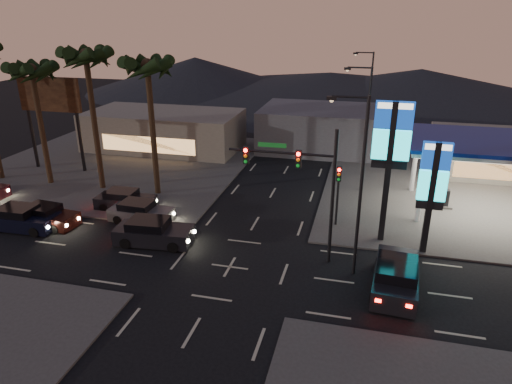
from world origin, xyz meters
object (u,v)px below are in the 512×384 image
(car_lane_a_rear, at_px, (22,219))
(car_lane_b_mid, at_px, (125,200))
(gas_station, at_px, (498,146))
(car_lane_a_front, at_px, (153,232))
(suv_station, at_px, (396,276))
(pylon_sign_short, at_px, (433,181))
(pylon_sign_tall, at_px, (391,145))
(car_lane_a_mid, at_px, (46,216))
(car_lane_b_front, at_px, (140,212))
(traffic_signal_mast, at_px, (302,176))

(car_lane_a_rear, distance_m, car_lane_b_mid, 6.96)
(gas_station, bearing_deg, car_lane_a_front, -154.34)
(car_lane_a_rear, relative_size, car_lane_b_mid, 1.09)
(gas_station, height_order, suv_station, gas_station)
(car_lane_a_front, relative_size, car_lane_b_mid, 1.13)
(car_lane_b_mid, bearing_deg, car_lane_a_rear, -137.13)
(pylon_sign_short, relative_size, car_lane_b_mid, 1.54)
(pylon_sign_tall, xyz_separation_m, car_lane_a_front, (-14.08, -3.86, -5.64))
(car_lane_a_mid, bearing_deg, car_lane_b_mid, 45.19)
(car_lane_a_rear, bearing_deg, suv_station, -3.61)
(car_lane_a_front, xyz_separation_m, suv_station, (14.77, -1.75, 0.06))
(car_lane_b_mid, bearing_deg, car_lane_a_front, -45.30)
(car_lane_a_front, relative_size, suv_station, 0.95)
(gas_station, relative_size, car_lane_b_front, 2.67)
(car_lane_a_front, bearing_deg, gas_station, 25.66)
(pylon_sign_tall, bearing_deg, pylon_sign_short, -21.80)
(car_lane_a_front, relative_size, car_lane_a_mid, 1.12)
(car_lane_a_front, height_order, suv_station, suv_station)
(pylon_sign_tall, xyz_separation_m, car_lane_b_mid, (-18.55, 0.66, -5.72))
(car_lane_b_front, bearing_deg, car_lane_b_mid, 141.30)
(gas_station, xyz_separation_m, car_lane_b_front, (-23.89, -7.57, -4.40))
(pylon_sign_short, relative_size, car_lane_a_rear, 1.42)
(car_lane_b_front, xyz_separation_m, car_lane_b_mid, (-2.16, 1.73, -0.01))
(pylon_sign_tall, distance_m, suv_station, 7.94)
(car_lane_a_rear, relative_size, suv_station, 0.91)
(pylon_sign_tall, height_order, car_lane_b_front, pylon_sign_tall)
(car_lane_a_mid, bearing_deg, pylon_sign_tall, 8.19)
(car_lane_a_rear, bearing_deg, car_lane_b_front, 22.50)
(car_lane_a_mid, xyz_separation_m, car_lane_b_front, (6.02, 2.16, 0.01))
(car_lane_a_front, bearing_deg, car_lane_b_front, 129.68)
(car_lane_a_rear, relative_size, car_lane_b_front, 1.08)
(car_lane_a_rear, distance_m, car_lane_b_front, 7.86)
(pylon_sign_short, distance_m, car_lane_a_front, 17.27)
(car_lane_b_front, relative_size, car_lane_b_mid, 1.01)
(traffic_signal_mast, height_order, car_lane_a_mid, traffic_signal_mast)
(gas_station, distance_m, pylon_sign_tall, 10.01)
(car_lane_a_mid, relative_size, car_lane_b_front, 1.00)
(pylon_sign_short, bearing_deg, car_lane_a_front, -170.20)
(pylon_sign_tall, height_order, car_lane_a_front, pylon_sign_tall)
(suv_station, bearing_deg, car_lane_a_front, 173.25)
(pylon_sign_short, xyz_separation_m, traffic_signal_mast, (-7.24, -2.51, 0.57))
(pylon_sign_tall, xyz_separation_m, car_lane_a_mid, (-22.41, -3.22, -5.72))
(pylon_sign_tall, distance_m, pylon_sign_short, 3.20)
(car_lane_b_front, bearing_deg, pylon_sign_short, 0.21)
(gas_station, bearing_deg, car_lane_b_mid, -167.36)
(car_lane_b_front, xyz_separation_m, suv_station, (17.09, -4.54, 0.13))
(gas_station, relative_size, car_lane_a_rear, 2.47)
(gas_station, distance_m, car_lane_a_front, 24.32)
(traffic_signal_mast, bearing_deg, car_lane_a_rear, -178.29)
(pylon_sign_short, height_order, traffic_signal_mast, traffic_signal_mast)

